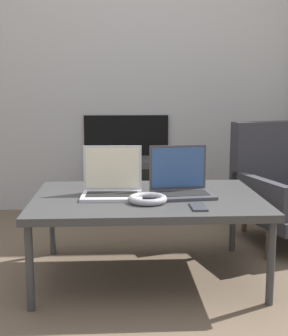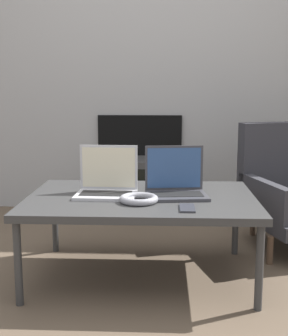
{
  "view_description": "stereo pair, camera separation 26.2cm",
  "coord_description": "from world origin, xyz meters",
  "px_view_note": "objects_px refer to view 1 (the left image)",
  "views": [
    {
      "loc": [
        -0.14,
        -1.93,
        0.99
      ],
      "look_at": [
        0.0,
        0.7,
        0.53
      ],
      "focal_mm": 50.0,
      "sensor_mm": 36.0,
      "label": 1
    },
    {
      "loc": [
        0.12,
        -1.93,
        0.99
      ],
      "look_at": [
        0.0,
        0.7,
        0.53
      ],
      "focal_mm": 50.0,
      "sensor_mm": 36.0,
      "label": 2
    }
  ],
  "objects_px": {
    "headphones": "(148,199)",
    "phone": "(198,207)",
    "laptop_left": "(112,184)",
    "laptop_right": "(181,184)",
    "tv": "(127,187)",
    "armchair": "(286,187)"
  },
  "relations": [
    {
      "from": "headphones",
      "to": "phone",
      "type": "distance_m",
      "value": 0.26
    },
    {
      "from": "phone",
      "to": "armchair",
      "type": "distance_m",
      "value": 1.09
    },
    {
      "from": "laptop_left",
      "to": "headphones",
      "type": "relative_size",
      "value": 1.65
    },
    {
      "from": "laptop_right",
      "to": "headphones",
      "type": "height_order",
      "value": "laptop_right"
    },
    {
      "from": "laptop_left",
      "to": "laptop_right",
      "type": "xyz_separation_m",
      "value": [
        0.35,
        -0.0,
        0.0
      ]
    },
    {
      "from": "armchair",
      "to": "laptop_right",
      "type": "bearing_deg",
      "value": -160.9
    },
    {
      "from": "armchair",
      "to": "tv",
      "type": "bearing_deg",
      "value": 131.87
    },
    {
      "from": "laptop_right",
      "to": "phone",
      "type": "bearing_deg",
      "value": -86.74
    },
    {
      "from": "tv",
      "to": "laptop_right",
      "type": "bearing_deg",
      "value": -77.57
    },
    {
      "from": "tv",
      "to": "phone",
      "type": "bearing_deg",
      "value": -78.03
    },
    {
      "from": "tv",
      "to": "armchair",
      "type": "relative_size",
      "value": 0.57
    },
    {
      "from": "laptop_left",
      "to": "laptop_right",
      "type": "relative_size",
      "value": 0.95
    },
    {
      "from": "laptop_left",
      "to": "armchair",
      "type": "height_order",
      "value": "armchair"
    },
    {
      "from": "phone",
      "to": "laptop_right",
      "type": "bearing_deg",
      "value": 99.97
    },
    {
      "from": "headphones",
      "to": "laptop_right",
      "type": "bearing_deg",
      "value": 40.58
    },
    {
      "from": "laptop_left",
      "to": "phone",
      "type": "distance_m",
      "value": 0.49
    },
    {
      "from": "phone",
      "to": "tv",
      "type": "xyz_separation_m",
      "value": [
        -0.31,
        1.44,
        -0.22
      ]
    },
    {
      "from": "laptop_left",
      "to": "headphones",
      "type": "bearing_deg",
      "value": -39.92
    },
    {
      "from": "laptop_right",
      "to": "armchair",
      "type": "relative_size",
      "value": 0.43
    },
    {
      "from": "headphones",
      "to": "tv",
      "type": "xyz_separation_m",
      "value": [
        -0.08,
        1.33,
        -0.23
      ]
    },
    {
      "from": "headphones",
      "to": "phone",
      "type": "bearing_deg",
      "value": -26.94
    },
    {
      "from": "phone",
      "to": "tv",
      "type": "bearing_deg",
      "value": 101.97
    }
  ]
}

